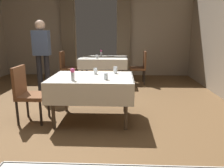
% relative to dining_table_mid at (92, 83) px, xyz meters
% --- Properties ---
extents(ground, '(10.08, 10.08, 0.00)m').
position_rel_dining_table_mid_xyz_m(ground, '(-0.38, -0.18, -0.64)').
color(ground, brown).
extents(wall_back, '(6.40, 0.27, 3.00)m').
position_rel_dining_table_mid_xyz_m(wall_back, '(-0.38, 4.00, 0.88)').
color(wall_back, gray).
rests_on(wall_back, ground).
extents(dining_table_mid, '(1.35, 1.01, 0.75)m').
position_rel_dining_table_mid_xyz_m(dining_table_mid, '(0.00, 0.00, 0.00)').
color(dining_table_mid, '#4C3D2D').
rests_on(dining_table_mid, ground).
extents(dining_table_far, '(1.35, 1.00, 0.75)m').
position_rel_dining_table_mid_xyz_m(dining_table_far, '(-0.03, 2.73, 0.01)').
color(dining_table_far, '#4C3D2D').
rests_on(dining_table_far, ground).
extents(chair_mid_left, '(0.44, 0.44, 0.93)m').
position_rel_dining_table_mid_xyz_m(chair_mid_left, '(-1.06, -0.11, -0.13)').
color(chair_mid_left, black).
rests_on(chair_mid_left, ground).
extents(chair_far_left, '(0.44, 0.44, 0.93)m').
position_rel_dining_table_mid_xyz_m(chair_far_left, '(-1.09, 2.64, -0.13)').
color(chair_far_left, black).
rests_on(chair_far_left, ground).
extents(chair_far_right, '(0.44, 0.44, 0.93)m').
position_rel_dining_table_mid_xyz_m(chair_far_right, '(1.03, 2.74, -0.13)').
color(chair_far_right, black).
rests_on(chair_far_right, ground).
extents(flower_vase_mid, '(0.07, 0.07, 0.19)m').
position_rel_dining_table_mid_xyz_m(flower_vase_mid, '(-0.25, -0.32, 0.21)').
color(flower_vase_mid, silver).
rests_on(flower_vase_mid, dining_table_mid).
extents(glass_mid_b, '(0.07, 0.07, 0.12)m').
position_rel_dining_table_mid_xyz_m(glass_mid_b, '(0.38, 0.30, 0.16)').
color(glass_mid_b, silver).
rests_on(glass_mid_b, dining_table_mid).
extents(glass_mid_c, '(0.07, 0.07, 0.10)m').
position_rel_dining_table_mid_xyz_m(glass_mid_c, '(0.25, -0.22, 0.16)').
color(glass_mid_c, silver).
rests_on(glass_mid_c, dining_table_mid).
extents(glass_mid_d, '(0.07, 0.07, 0.11)m').
position_rel_dining_table_mid_xyz_m(glass_mid_d, '(0.04, 0.20, 0.16)').
color(glass_mid_d, silver).
rests_on(glass_mid_d, dining_table_mid).
extents(flower_vase_far, '(0.07, 0.07, 0.21)m').
position_rel_dining_table_mid_xyz_m(flower_vase_far, '(-0.11, 2.87, 0.22)').
color(flower_vase_far, silver).
rests_on(flower_vase_far, dining_table_far).
extents(plate_far_b, '(0.22, 0.22, 0.01)m').
position_rel_dining_table_mid_xyz_m(plate_far_b, '(-0.53, 2.57, 0.11)').
color(plate_far_b, white).
rests_on(plate_far_b, dining_table_far).
extents(glass_far_c, '(0.07, 0.07, 0.10)m').
position_rel_dining_table_mid_xyz_m(glass_far_c, '(-0.20, 2.53, 0.15)').
color(glass_far_c, silver).
rests_on(glass_far_c, dining_table_far).
extents(plate_far_d, '(0.20, 0.20, 0.01)m').
position_rel_dining_table_mid_xyz_m(plate_far_d, '(0.15, 3.08, 0.11)').
color(plate_far_d, white).
rests_on(plate_far_d, dining_table_far).
extents(person_waiter_by_doorway, '(0.36, 0.22, 1.72)m').
position_rel_dining_table_mid_xyz_m(person_waiter_by_doorway, '(-1.31, 1.37, 0.38)').
color(person_waiter_by_doorway, black).
rests_on(person_waiter_by_doorway, ground).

